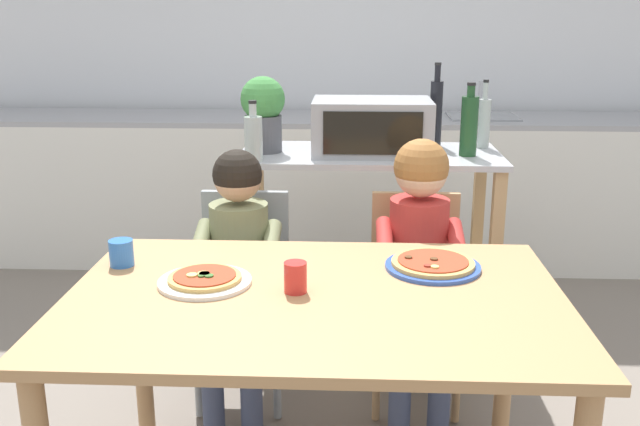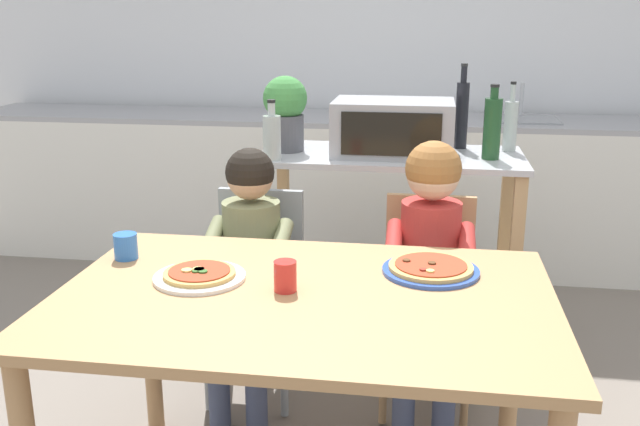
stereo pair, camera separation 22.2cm
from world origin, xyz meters
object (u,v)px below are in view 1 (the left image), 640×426
object	(u,v)px
bottle_brown_beer	(253,137)
child_in_olive_shirt	(237,252)
dining_chair_left	(243,281)
pizza_plate_blue_rimmed	(433,265)
pizza_plate_white	(205,280)
bottle_clear_vinegar	(436,111)
child_in_red_shirt	(420,243)
drinking_cup_red	(295,277)
potted_herb_plant	(263,111)
kitchen_island_cart	(369,220)
toaster_oven	(372,127)
bottle_dark_olive_oil	(484,122)
dining_chair_right	(415,283)
drinking_cup_blue	(121,253)
dining_table	(315,325)
bottle_squat_spirits	(469,125)

from	to	relation	value
bottle_brown_beer	child_in_olive_shirt	xyz separation A→B (m)	(-0.02, -0.35, -0.37)
bottle_brown_beer	dining_chair_left	bearing A→B (deg)	-95.57
pizza_plate_blue_rimmed	pizza_plate_white	bearing A→B (deg)	-166.90
bottle_clear_vinegar	child_in_red_shirt	bearing A→B (deg)	-99.52
pizza_plate_white	drinking_cup_red	distance (m)	0.27
bottle_brown_beer	potted_herb_plant	world-z (taller)	potted_herb_plant
pizza_plate_blue_rimmed	drinking_cup_red	size ratio (longest dim) A/B	3.32
kitchen_island_cart	toaster_oven	world-z (taller)	toaster_oven
bottle_dark_olive_oil	dining_chair_right	world-z (taller)	bottle_dark_olive_oil
dining_chair_right	pizza_plate_white	bearing A→B (deg)	-134.11
drinking_cup_blue	pizza_plate_blue_rimmed	bearing A→B (deg)	1.03
bottle_brown_beer	drinking_cup_blue	bearing A→B (deg)	-111.81
potted_herb_plant	dining_table	distance (m)	1.29
kitchen_island_cart	toaster_oven	xyz separation A→B (m)	(0.01, -0.02, 0.42)
dining_chair_left	pizza_plate_blue_rimmed	xyz separation A→B (m)	(0.67, -0.53, 0.28)
child_in_red_shirt	drinking_cup_red	xyz separation A→B (m)	(-0.41, -0.63, 0.10)
bottle_squat_spirits	dining_chair_left	xyz separation A→B (m)	(-0.91, -0.38, -0.56)
bottle_brown_beer	kitchen_island_cart	bearing A→B (deg)	23.61
potted_herb_plant	child_in_olive_shirt	world-z (taller)	potted_herb_plant
bottle_dark_olive_oil	dining_chair_right	size ratio (longest dim) A/B	0.37
toaster_oven	drinking_cup_blue	distance (m)	1.27
bottle_clear_vinegar	dining_chair_right	size ratio (longest dim) A/B	0.46
bottle_brown_beer	dining_chair_right	distance (m)	0.87
potted_herb_plant	drinking_cup_red	size ratio (longest dim) A/B	3.68
drinking_cup_red	bottle_clear_vinegar	bearing A→B (deg)	68.63
dining_chair_left	bottle_dark_olive_oil	bearing A→B (deg)	29.63
dining_table	drinking_cup_red	size ratio (longest dim) A/B	15.87
child_in_red_shirt	drinking_cup_red	size ratio (longest dim) A/B	11.84
dining_chair_right	pizza_plate_blue_rimmed	bearing A→B (deg)	-90.02
toaster_oven	drinking_cup_blue	bearing A→B (deg)	-129.37
child_in_olive_shirt	child_in_red_shirt	world-z (taller)	child_in_red_shirt
toaster_oven	drinking_cup_blue	world-z (taller)	toaster_oven
bottle_brown_beer	pizza_plate_blue_rimmed	world-z (taller)	bottle_brown_beer
drinking_cup_blue	drinking_cup_red	world-z (taller)	drinking_cup_red
dining_chair_right	drinking_cup_blue	bearing A→B (deg)	-149.98
dining_chair_right	child_in_red_shirt	distance (m)	0.23
bottle_brown_beer	drinking_cup_blue	xyz separation A→B (m)	(-0.31, -0.77, -0.23)
bottle_dark_olive_oil	drinking_cup_red	xyz separation A→B (m)	(-0.73, -1.31, -0.24)
bottle_squat_spirits	child_in_olive_shirt	size ratio (longest dim) A/B	0.31
pizza_plate_blue_rimmed	drinking_cup_red	xyz separation A→B (m)	(-0.41, -0.21, 0.03)
bottle_brown_beer	child_in_red_shirt	bearing A→B (deg)	-27.26
child_in_red_shirt	pizza_plate_blue_rimmed	bearing A→B (deg)	-90.02
dining_table	pizza_plate_white	world-z (taller)	pizza_plate_white
pizza_plate_white	bottle_clear_vinegar	bearing A→B (deg)	58.48
bottle_squat_spirits	drinking_cup_blue	world-z (taller)	bottle_squat_spirits
bottle_brown_beer	dining_table	size ratio (longest dim) A/B	0.18
bottle_brown_beer	bottle_squat_spirits	bearing A→B (deg)	10.13
bottle_clear_vinegar	potted_herb_plant	world-z (taller)	bottle_clear_vinegar
kitchen_island_cart	dining_chair_right	xyz separation A→B (m)	(0.18, -0.43, -0.13)
kitchen_island_cart	bottle_brown_beer	xyz separation A→B (m)	(-0.48, -0.21, 0.40)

